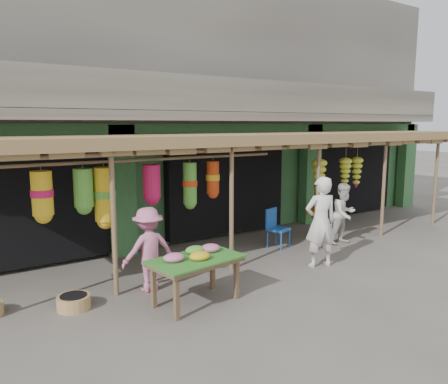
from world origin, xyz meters
TOP-DOWN VIEW (x-y plane):
  - ground at (0.00, 0.00)m, footprint 80.00×80.00m
  - building at (-0.00, 4.87)m, footprint 16.40×6.80m
  - awning at (-0.19, 0.80)m, footprint 14.00×2.70m
  - flower_table at (-2.99, -1.27)m, footprint 1.66×1.11m
  - blue_chair at (0.37, 0.57)m, footprint 0.57×0.58m
  - basket_left at (-4.79, -0.37)m, footprint 0.63×0.63m
  - basket_right at (-2.00, 0.20)m, footprint 0.53×0.53m
  - person_front at (0.17, -1.09)m, footprint 0.81×0.65m
  - person_right at (2.00, -0.16)m, footprint 0.76×0.60m
  - person_vendor at (1.77, 0.51)m, footprint 0.89×0.38m
  - person_shopper at (-3.41, -0.31)m, footprint 1.00×0.58m

SIDE VIEW (x-z plane):
  - ground at x=0.00m, z-range 0.00..0.00m
  - basket_right at x=-2.00m, z-range 0.00..0.21m
  - basket_left at x=-4.79m, z-range 0.00..0.23m
  - blue_chair at x=0.37m, z-range 0.06..1.01m
  - flower_table at x=-2.99m, z-range 0.28..1.21m
  - person_vendor at x=1.77m, z-range 0.00..1.51m
  - person_shopper at x=-3.41m, z-range 0.00..1.54m
  - person_right at x=2.00m, z-range 0.00..1.55m
  - person_front at x=0.17m, z-range 0.00..1.93m
  - awning at x=-0.19m, z-range 1.18..3.97m
  - building at x=0.00m, z-range -0.13..6.87m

